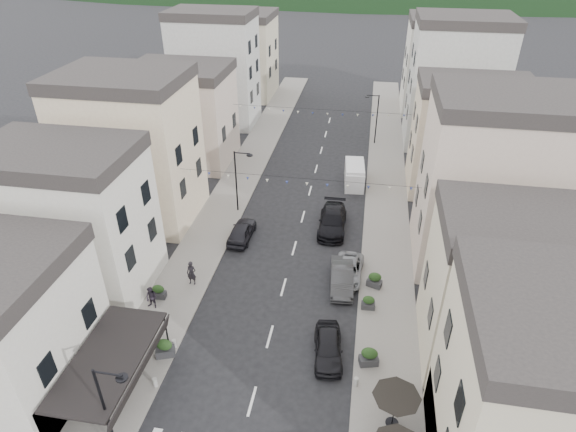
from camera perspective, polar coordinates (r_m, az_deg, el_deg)
name	(u,v)px	position (r m, az deg, el deg)	size (l,w,h in m)	color
sidewalk_left	(240,180)	(50.28, -5.74, 4.30)	(4.00, 76.00, 0.12)	slate
sidewalk_right	(386,192)	(48.77, 11.57, 2.86)	(4.00, 76.00, 0.12)	slate
bistro_building	(565,414)	(25.32, 29.99, -19.66)	(10.00, 8.00, 10.00)	beige
boutique_awning	(113,360)	(28.33, -20.04, -15.69)	(3.77, 7.50, 3.28)	black
buildings_row_left	(188,101)	(55.10, -11.76, 13.15)	(10.20, 54.16, 14.00)	beige
buildings_row_right	(465,119)	(51.28, 20.26, 10.69)	(10.20, 54.16, 14.50)	beige
streetlamp_left_near	(109,404)	(25.69, -20.50, -20.15)	(1.70, 0.56, 6.00)	black
streetlamp_left_far	(239,176)	(43.08, -5.85, 4.80)	(1.70, 0.56, 6.00)	black
streetlamp_right_far	(375,114)	(58.24, 10.26, 11.79)	(1.70, 0.56, 6.00)	black
bollards	(250,404)	(28.44, -4.58, -21.32)	(11.66, 10.26, 0.60)	gray
bunting_near	(297,182)	(37.58, 1.04, 4.07)	(19.00, 0.28, 0.62)	black
bunting_far	(320,113)	(52.17, 3.82, 12.14)	(19.00, 0.28, 0.62)	black
parked_car_a	(328,347)	(30.70, 4.79, -15.22)	(1.71, 4.24, 1.45)	black
parked_car_b	(342,277)	(35.71, 6.40, -7.24)	(1.61, 4.61, 1.52)	#2D2D2F
parked_car_c	(348,270)	(36.64, 7.16, -6.41)	(2.05, 4.44, 1.23)	gray
parked_car_d	(332,221)	(41.87, 5.29, -0.57)	(2.30, 5.65, 1.64)	black
parked_car_e	(242,231)	(40.66, -5.52, -1.81)	(1.73, 4.31, 1.47)	black
delivery_van	(354,174)	(49.35, 7.88, 4.96)	(2.22, 4.85, 2.26)	silver
pedestrian_a	(192,273)	(36.05, -11.37, -6.65)	(0.71, 0.46, 1.93)	black
pedestrian_b	(152,298)	(34.74, -15.87, -9.31)	(0.83, 0.65, 1.72)	black
planter_la	(165,348)	(31.44, -14.41, -14.92)	(1.29, 0.98, 1.28)	#28282B
planter_lb	(159,292)	(35.64, -15.09, -8.65)	(1.00, 0.58, 1.09)	#2D2D30
planter_ra	(369,357)	(30.47, 9.59, -16.11)	(1.26, 0.90, 1.27)	#2E2F31
planter_rb	(368,303)	(34.07, 9.51, -10.08)	(0.95, 0.56, 1.04)	#2E2E30
planter_rc	(375,280)	(35.92, 10.22, -7.46)	(1.20, 0.90, 1.19)	#313134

